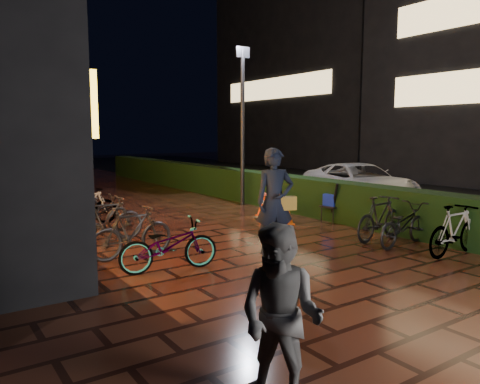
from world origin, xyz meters
TOP-DOWN VIEW (x-y plane):
  - ground at (0.00, 0.00)m, footprint 80.00×80.00m
  - asphalt_road at (9.00, 5.00)m, footprint 11.00×60.00m
  - hedge at (3.30, 8.00)m, footprint 0.70×20.00m
  - bystander_person at (-3.09, -2.95)m, footprint 0.84×0.92m
  - van at (6.14, 4.38)m, footprint 3.06×4.81m
  - far_buildings at (17.23, 9.61)m, footprint 9.08×31.00m
  - lamp_post_hedge at (2.70, 5.99)m, footprint 0.45×0.13m
  - lamp_post_sf at (-2.24, 9.30)m, footprint 0.55×0.30m
  - cyclist at (-0.39, 0.55)m, footprint 0.91×1.45m
  - traffic_barrier at (1.99, 3.53)m, footprint 0.64×1.57m
  - cart_assembly at (3.05, 2.51)m, footprint 0.60×0.63m
  - parked_bikes_storefront at (-2.31, 3.81)m, footprint 1.91×6.05m
  - parked_bikes_hedge at (2.41, -0.21)m, footprint 1.78×2.09m

SIDE VIEW (x-z plane):
  - ground at x=0.00m, z-range 0.00..0.00m
  - asphalt_road at x=9.00m, z-range 0.00..0.01m
  - traffic_barrier at x=1.99m, z-range 0.00..0.64m
  - parked_bikes_storefront at x=-2.31m, z-range -0.03..0.92m
  - parked_bikes_hedge at x=2.41m, z-range -0.02..0.92m
  - hedge at x=3.30m, z-range 0.00..1.00m
  - cart_assembly at x=3.05m, z-range 0.01..1.03m
  - van at x=6.14m, z-range 0.01..1.24m
  - cyclist at x=-0.39m, z-range -0.25..1.72m
  - bystander_person at x=-3.09m, z-range 0.00..1.52m
  - lamp_post_hedge at x=2.70m, z-range 0.24..4.98m
  - lamp_post_sf at x=-2.24m, z-range 0.29..6.16m
  - far_buildings at x=17.23m, z-range -0.53..13.47m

